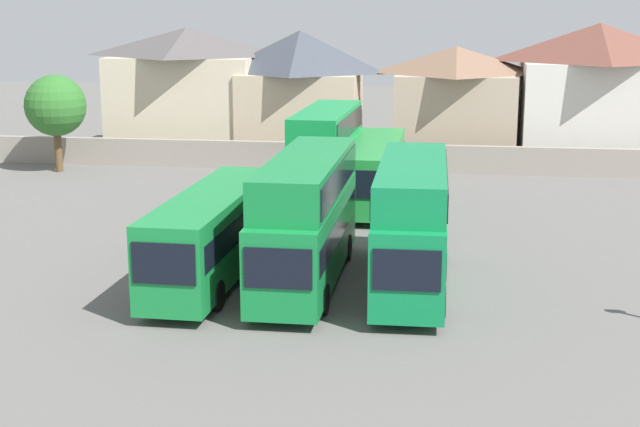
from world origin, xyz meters
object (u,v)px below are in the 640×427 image
house_terrace_left (188,89)px  house_terrace_right (455,102)px  house_terrace_far_right (596,92)px  bus_1 (213,230)px  bus_5 (374,169)px  tree_left_of_lot (55,106)px  bus_3 (412,218)px  bus_4 (326,150)px  bus_2 (307,213)px  house_terrace_centre (300,93)px

house_terrace_left → house_terrace_right: house_terrace_left is taller
house_terrace_far_right → bus_1: bearing=-121.4°
bus_5 → house_terrace_right: bearing=164.9°
house_terrace_left → tree_left_of_lot: size_ratio=1.74×
bus_3 → bus_4: size_ratio=1.02×
bus_3 → house_terrace_far_right: size_ratio=1.03×
house_terrace_right → tree_left_of_lot: (-25.22, -8.59, 0.28)m
bus_2 → bus_5: bearing=175.0°
house_terrace_centre → house_terrace_right: (10.81, 0.15, -0.54)m
bus_2 → house_terrace_right: size_ratio=1.35×
house_terrace_right → house_terrace_far_right: 9.50m
bus_5 → house_terrace_far_right: bearing=139.5°
bus_1 → bus_5: 15.61m
house_terrace_left → bus_4: bearing=-52.8°
bus_1 → house_terrace_far_right: size_ratio=1.12×
tree_left_of_lot → house_terrace_right: bearing=18.8°
bus_5 → house_terrace_left: (-14.96, 16.52, 2.61)m
bus_1 → bus_3: 7.73m
bus_5 → tree_left_of_lot: (-20.95, 7.01, 2.30)m
bus_3 → house_terrace_centre: house_terrace_centre is taller
bus_5 → tree_left_of_lot: tree_left_of_lot is taller
bus_1 → house_terrace_centre: size_ratio=1.34×
bus_1 → bus_3: bearing=91.9°
tree_left_of_lot → bus_2: bearing=-47.9°
house_terrace_right → bus_5: bearing=-105.3°
bus_1 → house_terrace_left: house_terrace_left is taller
bus_3 → bus_4: (-5.30, 14.96, 0.13)m
bus_2 → house_terrace_centre: size_ratio=1.30×
bus_1 → house_terrace_left: size_ratio=1.09×
bus_5 → tree_left_of_lot: 22.21m
house_terrace_left → house_terrace_centre: 8.48m
house_terrace_centre → bus_1: bearing=-87.1°
bus_2 → house_terrace_centre: house_terrace_centre is taller
bus_5 → house_terrace_centre: house_terrace_centre is taller
bus_1 → bus_4: (2.40, 15.03, 0.86)m
house_terrace_far_right → tree_left_of_lot: (-34.68, -8.93, -0.53)m
bus_1 → bus_5: bus_1 is taller
bus_2 → house_terrace_far_right: 34.18m
house_terrace_centre → house_terrace_far_right: 20.28m
bus_3 → house_terrace_right: (1.60, 30.31, 1.24)m
bus_3 → house_terrace_left: (-17.63, 31.23, 1.83)m
house_terrace_left → tree_left_of_lot: house_terrace_left is taller
bus_4 → house_terrace_right: bearing=157.4°
bus_5 → house_terrace_far_right: size_ratio=1.13×
bus_4 → bus_5: size_ratio=0.89×
bus_4 → bus_1: bearing=-7.5°
bus_5 → house_terrace_right: size_ratio=1.40×
bus_5 → house_terrace_left: bearing=-137.6°
bus_4 → house_terrace_far_right: house_terrace_far_right is taller
bus_2 → house_terrace_far_right: bearing=154.0°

